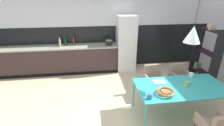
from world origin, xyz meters
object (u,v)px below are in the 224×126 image
at_px(mug_white_ceramic, 187,84).
at_px(pendant_lamp_over_table_near, 193,34).
at_px(cooking_pot, 109,43).
at_px(bottle_vinegar_dark, 60,43).
at_px(open_shelf_unit, 206,53).
at_px(refrigerator_column, 126,43).
at_px(armchair_facing_counter, 179,74).
at_px(dining_table, 182,88).
at_px(armchair_by_stool, 219,126).
at_px(armchair_far_side, 154,77).
at_px(fruit_bowl, 166,92).
at_px(mug_dark_espresso, 191,75).
at_px(bottle_oil_tall, 74,42).
at_px(bottle_wine_green, 66,42).
at_px(mug_short_terracotta, 150,96).
at_px(open_book, 159,82).

height_order(mug_white_ceramic, pendant_lamp_over_table_near, pendant_lamp_over_table_near).
bearing_deg(cooking_pot, bottle_vinegar_dark, 179.35).
height_order(mug_white_ceramic, open_shelf_unit, open_shelf_unit).
distance_m(refrigerator_column, armchair_facing_counter, 2.03).
xyz_separation_m(dining_table, armchair_by_stool, (0.19, -0.88, -0.19)).
bearing_deg(armchair_far_side, mug_white_ceramic, 107.41).
height_order(armchair_far_side, bottle_vinegar_dark, bottle_vinegar_dark).
height_order(refrigerator_column, cooking_pot, refrigerator_column).
distance_m(fruit_bowl, bottle_vinegar_dark, 3.64).
distance_m(refrigerator_column, armchair_by_stool, 3.58).
height_order(dining_table, armchair_facing_counter, armchair_facing_counter).
bearing_deg(armchair_facing_counter, mug_dark_espresso, 76.04).
bearing_deg(armchair_facing_counter, mug_white_ceramic, 59.89).
bearing_deg(dining_table, armchair_by_stool, -77.95).
bearing_deg(fruit_bowl, open_shelf_unit, 40.49).
bearing_deg(bottle_vinegar_dark, bottle_oil_tall, 16.84).
distance_m(mug_white_ceramic, bottle_oil_tall, 3.65).
xyz_separation_m(mug_white_ceramic, cooking_pot, (-1.34, 2.51, 0.22)).
bearing_deg(bottle_wine_green, pendant_lamp_over_table_near, -45.59).
relative_size(cooking_pot, pendant_lamp_over_table_near, 0.19).
bearing_deg(bottle_vinegar_dark, mug_short_terracotta, -55.33).
height_order(dining_table, armchair_far_side, armchair_far_side).
bearing_deg(mug_dark_espresso, armchair_by_stool, -100.94).
xyz_separation_m(bottle_wine_green, pendant_lamp_over_table_near, (2.63, -2.69, 0.78)).
bearing_deg(cooking_pot, fruit_bowl, -74.66).
distance_m(bottle_wine_green, bottle_oil_tall, 0.26).
xyz_separation_m(refrigerator_column, pendant_lamp_over_table_near, (0.64, -2.60, 0.89)).
relative_size(mug_white_ceramic, cooking_pot, 0.50).
bearing_deg(bottle_vinegar_dark, mug_white_ceramic, -40.93).
bearing_deg(mug_white_ceramic, cooking_pot, 118.00).
relative_size(bottle_oil_tall, pendant_lamp_over_table_near, 0.23).
xyz_separation_m(armchair_far_side, mug_white_ceramic, (0.35, -0.88, 0.28)).
relative_size(bottle_wine_green, open_shelf_unit, 0.19).
bearing_deg(bottle_wine_green, bottle_oil_tall, 3.30).
xyz_separation_m(armchair_by_stool, fruit_bowl, (-0.65, 0.66, 0.28)).
bearing_deg(mug_white_ceramic, fruit_bowl, -156.68).
height_order(bottle_oil_tall, pendant_lamp_over_table_near, pendant_lamp_over_table_near).
xyz_separation_m(open_book, bottle_vinegar_dark, (-2.41, 2.31, 0.30)).
height_order(dining_table, mug_white_ceramic, mug_white_ceramic).
xyz_separation_m(dining_table, open_shelf_unit, (1.56, 1.50, 0.17)).
relative_size(mug_short_terracotta, bottle_wine_green, 0.41).
relative_size(open_book, open_shelf_unit, 0.15).
relative_size(cooking_pot, bottle_vinegar_dark, 0.79).
height_order(fruit_bowl, cooking_pot, cooking_pot).
relative_size(armchair_far_side, armchair_facing_counter, 1.04).
height_order(open_book, bottle_vinegar_dark, bottle_vinegar_dark).
relative_size(armchair_by_stool, open_shelf_unit, 0.46).
bearing_deg(armchair_far_side, armchair_by_stool, 99.05).
xyz_separation_m(dining_table, bottle_oil_tall, (-2.37, 2.68, 0.32)).
bearing_deg(pendant_lamp_over_table_near, dining_table, 90.00).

